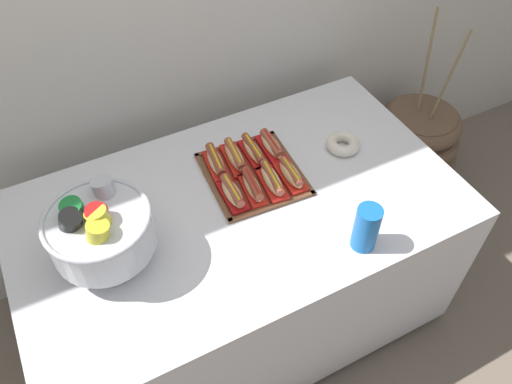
% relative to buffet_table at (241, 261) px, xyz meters
% --- Properties ---
extents(ground_plane, '(10.00, 10.00, 0.00)m').
position_rel_buffet_table_xyz_m(ground_plane, '(0.00, 0.00, -0.39)').
color(ground_plane, '#7A6B5B').
extents(buffet_table, '(1.56, 0.90, 0.74)m').
position_rel_buffet_table_xyz_m(buffet_table, '(0.00, 0.00, 0.00)').
color(buffet_table, silver).
rests_on(buffet_table, ground_plane).
extents(floor_vase, '(0.47, 0.47, 1.03)m').
position_rel_buffet_table_xyz_m(floor_vase, '(1.13, 0.29, -0.14)').
color(floor_vase, brown).
rests_on(floor_vase, ground_plane).
extents(serving_tray, '(0.35, 0.38, 0.01)m').
position_rel_buffet_table_xyz_m(serving_tray, '(0.11, 0.10, 0.36)').
color(serving_tray, brown).
rests_on(serving_tray, buffet_table).
extents(hot_dog_0, '(0.07, 0.16, 0.06)m').
position_rel_buffet_table_xyz_m(hot_dog_0, '(-0.01, 0.03, 0.39)').
color(hot_dog_0, '#B21414').
rests_on(hot_dog_0, serving_tray).
extents(hot_dog_1, '(0.08, 0.17, 0.06)m').
position_rel_buffet_table_xyz_m(hot_dog_1, '(0.06, 0.02, 0.39)').
color(hot_dog_1, red).
rests_on(hot_dog_1, serving_tray).
extents(hot_dog_2, '(0.08, 0.18, 0.06)m').
position_rel_buffet_table_xyz_m(hot_dog_2, '(0.14, 0.02, 0.39)').
color(hot_dog_2, red).
rests_on(hot_dog_2, serving_tray).
extents(hot_dog_3, '(0.07, 0.16, 0.06)m').
position_rel_buffet_table_xyz_m(hot_dog_3, '(0.21, 0.01, 0.39)').
color(hot_dog_3, red).
rests_on(hot_dog_3, serving_tray).
extents(hot_dog_4, '(0.08, 0.17, 0.06)m').
position_rel_buffet_table_xyz_m(hot_dog_4, '(-0.00, 0.19, 0.39)').
color(hot_dog_4, red).
rests_on(hot_dog_4, serving_tray).
extents(hot_dog_5, '(0.08, 0.19, 0.06)m').
position_rel_buffet_table_xyz_m(hot_dog_5, '(0.07, 0.19, 0.39)').
color(hot_dog_5, red).
rests_on(hot_dog_5, serving_tray).
extents(hot_dog_6, '(0.07, 0.17, 0.06)m').
position_rel_buffet_table_xyz_m(hot_dog_6, '(0.15, 0.18, 0.39)').
color(hot_dog_6, red).
rests_on(hot_dog_6, serving_tray).
extents(hot_dog_7, '(0.07, 0.17, 0.06)m').
position_rel_buffet_table_xyz_m(hot_dog_7, '(0.22, 0.18, 0.39)').
color(hot_dog_7, red).
rests_on(hot_dog_7, serving_tray).
extents(punch_bowl, '(0.32, 0.32, 0.26)m').
position_rel_buffet_table_xyz_m(punch_bowl, '(-0.47, -0.02, 0.50)').
color(punch_bowl, silver).
rests_on(punch_bowl, buffet_table).
extents(cup_stack, '(0.08, 0.08, 0.17)m').
position_rel_buffet_table_xyz_m(cup_stack, '(0.28, -0.34, 0.44)').
color(cup_stack, blue).
rests_on(cup_stack, buffet_table).
extents(donut, '(0.13, 0.13, 0.04)m').
position_rel_buffet_table_xyz_m(donut, '(0.48, 0.07, 0.37)').
color(donut, silver).
rests_on(donut, buffet_table).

